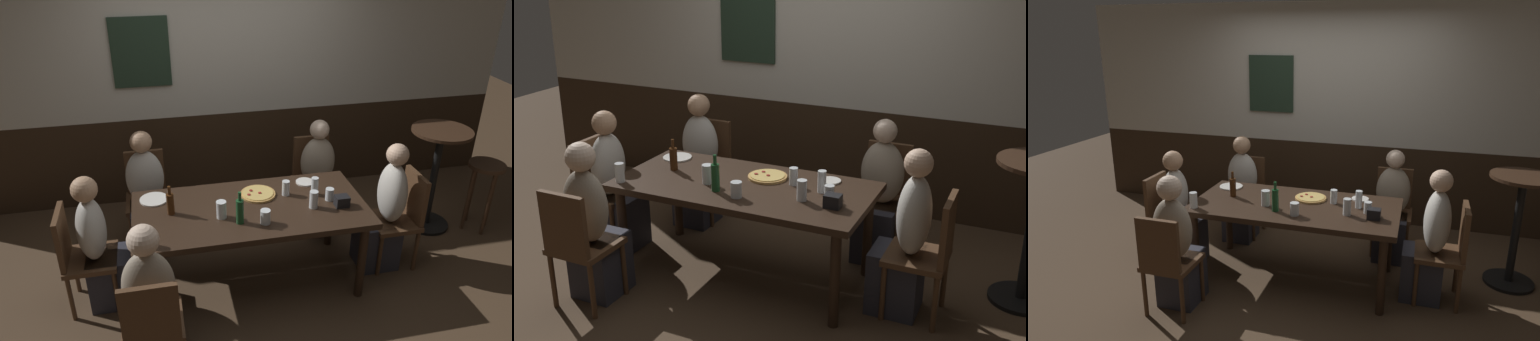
% 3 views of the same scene
% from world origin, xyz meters
% --- Properties ---
extents(ground_plane, '(12.00, 12.00, 0.00)m').
position_xyz_m(ground_plane, '(0.00, 0.00, 0.00)').
color(ground_plane, '#4C3826').
extents(wall_back, '(6.40, 0.13, 2.60)m').
position_xyz_m(wall_back, '(-0.01, 1.65, 1.30)').
color(wall_back, '#332316').
rests_on(wall_back, ground_plane).
extents(dining_table, '(1.87, 0.91, 0.74)m').
position_xyz_m(dining_table, '(0.00, 0.00, 0.66)').
color(dining_table, black).
rests_on(dining_table, ground_plane).
extents(chair_head_west, '(0.40, 0.40, 0.88)m').
position_xyz_m(chair_head_west, '(-1.35, 0.00, 0.50)').
color(chair_head_west, '#513521').
rests_on(chair_head_west, ground_plane).
extents(chair_head_east, '(0.40, 0.40, 0.88)m').
position_xyz_m(chair_head_east, '(1.35, 0.00, 0.50)').
color(chair_head_east, '#513521').
rests_on(chair_head_east, ground_plane).
extents(chair_left_near, '(0.40, 0.40, 0.88)m').
position_xyz_m(chair_left_near, '(-0.82, -0.87, 0.50)').
color(chair_left_near, '#513521').
rests_on(chair_left_near, ground_plane).
extents(chair_right_far, '(0.40, 0.40, 0.88)m').
position_xyz_m(chair_right_far, '(0.82, 0.87, 0.50)').
color(chair_right_far, '#513521').
rests_on(chair_right_far, ground_plane).
extents(chair_left_far, '(0.40, 0.40, 0.88)m').
position_xyz_m(chair_left_far, '(-0.82, 0.87, 0.50)').
color(chair_left_far, '#513521').
rests_on(chair_left_far, ground_plane).
extents(person_head_west, '(0.37, 0.34, 1.15)m').
position_xyz_m(person_head_west, '(-1.19, 0.00, 0.48)').
color(person_head_west, '#2D2D38').
rests_on(person_head_west, ground_plane).
extents(person_head_east, '(0.37, 0.34, 1.18)m').
position_xyz_m(person_head_east, '(1.19, 0.00, 0.49)').
color(person_head_east, '#2D2D38').
rests_on(person_head_east, ground_plane).
extents(person_left_near, '(0.34, 0.37, 1.16)m').
position_xyz_m(person_left_near, '(-0.82, -0.71, 0.49)').
color(person_left_near, '#2D2D38').
rests_on(person_left_near, ground_plane).
extents(person_right_far, '(0.34, 0.37, 1.13)m').
position_xyz_m(person_right_far, '(0.82, 0.71, 0.47)').
color(person_right_far, '#2D2D38').
rests_on(person_right_far, ground_plane).
extents(person_left_far, '(0.34, 0.37, 1.16)m').
position_xyz_m(person_left_far, '(-0.82, 0.71, 0.49)').
color(person_left_far, '#2D2D38').
rests_on(person_left_far, ground_plane).
extents(pizza, '(0.29, 0.29, 0.03)m').
position_xyz_m(pizza, '(0.10, 0.18, 0.75)').
color(pizza, tan).
rests_on(pizza, dining_table).
extents(pint_glass_stout, '(0.08, 0.08, 0.14)m').
position_xyz_m(pint_glass_stout, '(-0.25, -0.10, 0.80)').
color(pint_glass_stout, silver).
rests_on(pint_glass_stout, dining_table).
extents(pint_glass_amber, '(0.06, 0.06, 0.13)m').
position_xyz_m(pint_glass_amber, '(0.33, 0.13, 0.80)').
color(pint_glass_amber, silver).
rests_on(pint_glass_amber, dining_table).
extents(beer_glass_tall, '(0.07, 0.07, 0.15)m').
position_xyz_m(beer_glass_tall, '(0.49, -0.11, 0.80)').
color(beer_glass_tall, silver).
rests_on(beer_glass_tall, dining_table).
extents(tumbler_water, '(0.08, 0.08, 0.11)m').
position_xyz_m(tumbler_water, '(0.06, -0.25, 0.79)').
color(tumbler_water, silver).
rests_on(tumbler_water, dining_table).
extents(highball_clear, '(0.07, 0.07, 0.14)m').
position_xyz_m(highball_clear, '(-0.85, -0.34, 0.81)').
color(highball_clear, silver).
rests_on(highball_clear, dining_table).
extents(tumbler_short, '(0.06, 0.06, 0.16)m').
position_xyz_m(tumbler_short, '(0.56, 0.08, 0.81)').
color(tumbler_short, silver).
rests_on(tumbler_short, dining_table).
extents(pint_glass_pale, '(0.07, 0.07, 0.10)m').
position_xyz_m(pint_glass_pale, '(0.66, -0.02, 0.79)').
color(pint_glass_pale, silver).
rests_on(pint_glass_pale, dining_table).
extents(beer_bottle_green, '(0.06, 0.06, 0.27)m').
position_xyz_m(beer_bottle_green, '(-0.12, -0.20, 0.85)').
color(beer_bottle_green, '#194723').
rests_on(beer_bottle_green, dining_table).
extents(beer_bottle_brown, '(0.06, 0.06, 0.24)m').
position_xyz_m(beer_bottle_brown, '(-0.63, 0.04, 0.84)').
color(beer_bottle_brown, '#42230F').
rests_on(beer_bottle_brown, dining_table).
extents(plate_white_large, '(0.23, 0.23, 0.01)m').
position_xyz_m(plate_white_large, '(-0.75, 0.28, 0.75)').
color(plate_white_large, white).
rests_on(plate_white_large, dining_table).
extents(plate_white_small, '(0.16, 0.16, 0.01)m').
position_xyz_m(plate_white_small, '(0.55, 0.30, 0.75)').
color(plate_white_small, white).
rests_on(plate_white_small, dining_table).
extents(condiment_caddy, '(0.11, 0.09, 0.09)m').
position_xyz_m(condiment_caddy, '(0.72, -0.14, 0.79)').
color(condiment_caddy, black).
rests_on(condiment_caddy, dining_table).
extents(side_bar_table, '(0.56, 0.56, 1.05)m').
position_xyz_m(side_bar_table, '(1.94, 0.48, 0.62)').
color(side_bar_table, black).
rests_on(side_bar_table, ground_plane).
extents(bar_stool, '(0.34, 0.34, 0.72)m').
position_xyz_m(bar_stool, '(2.39, 0.33, 0.56)').
color(bar_stool, '#422B1C').
rests_on(bar_stool, ground_plane).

